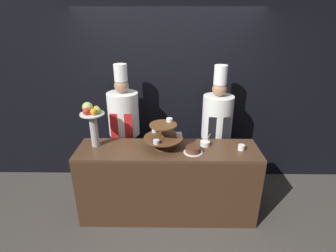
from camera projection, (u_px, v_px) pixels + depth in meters
ground_plane at (168, 228)px, 3.20m from camera, size 14.00×14.00×0.00m
wall_back at (169, 90)px, 3.78m from camera, size 10.00×0.06×2.80m
buffet_counter at (168, 182)px, 3.27m from camera, size 2.15×0.56×0.94m
tiered_stand at (163, 135)px, 3.05m from camera, size 0.46×0.46×0.34m
fruit_pedestal at (92, 119)px, 3.03m from camera, size 0.28×0.28×0.54m
cake_round at (193, 150)px, 3.00m from camera, size 0.22×0.22×0.07m
cup_white at (241, 147)px, 3.06m from camera, size 0.08×0.08×0.06m
serving_bowl_far at (205, 143)px, 3.16m from camera, size 0.12×0.11×0.16m
chef_left at (124, 126)px, 3.59m from camera, size 0.41×0.41×1.84m
chef_center_left at (216, 128)px, 3.58m from camera, size 0.41×0.41×1.82m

